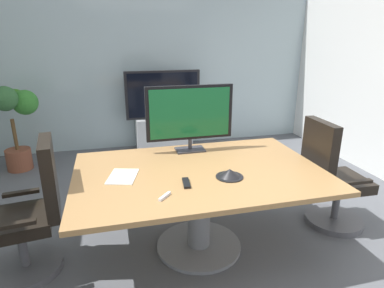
# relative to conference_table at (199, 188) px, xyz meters

# --- Properties ---
(ground_plane) EXTENTS (7.30, 7.30, 0.00)m
(ground_plane) POSITION_rel_conference_table_xyz_m (0.08, -0.07, -0.59)
(ground_plane) COLOR #515459
(wall_back_glass_partition) EXTENTS (5.45, 0.10, 2.67)m
(wall_back_glass_partition) POSITION_rel_conference_table_xyz_m (0.08, 3.08, 0.75)
(wall_back_glass_partition) COLOR #9EB2B7
(wall_back_glass_partition) RESTS_ON ground
(conference_table) EXTENTS (2.05, 1.35, 0.76)m
(conference_table) POSITION_rel_conference_table_xyz_m (0.00, 0.00, 0.00)
(conference_table) COLOR olive
(conference_table) RESTS_ON ground
(office_chair_left) EXTENTS (0.62, 0.60, 1.09)m
(office_chair_left) POSITION_rel_conference_table_xyz_m (-1.35, 0.05, -0.13)
(office_chair_left) COLOR #4C4C51
(office_chair_left) RESTS_ON ground
(office_chair_right) EXTENTS (0.60, 0.58, 1.09)m
(office_chair_right) POSITION_rel_conference_table_xyz_m (1.35, 0.05, -0.13)
(office_chair_right) COLOR #4C4C51
(office_chair_right) RESTS_ON ground
(tv_monitor) EXTENTS (0.84, 0.18, 0.64)m
(tv_monitor) POSITION_rel_conference_table_xyz_m (0.04, 0.51, 0.53)
(tv_monitor) COLOR #333338
(tv_monitor) RESTS_ON conference_table
(wall_display_unit) EXTENTS (1.20, 0.36, 1.31)m
(wall_display_unit) POSITION_rel_conference_table_xyz_m (0.14, 2.72, -0.15)
(wall_display_unit) COLOR #B7BABC
(wall_display_unit) RESTS_ON ground
(potted_plant) EXTENTS (0.64, 0.71, 1.22)m
(potted_plant) POSITION_rel_conference_table_xyz_m (-1.95, 2.32, 0.19)
(potted_plant) COLOR brown
(potted_plant) RESTS_ON ground
(conference_phone) EXTENTS (0.22, 0.22, 0.07)m
(conference_phone) POSITION_rel_conference_table_xyz_m (0.20, -0.20, 0.20)
(conference_phone) COLOR black
(conference_phone) RESTS_ON conference_table
(remote_control) EXTENTS (0.07, 0.17, 0.02)m
(remote_control) POSITION_rel_conference_table_xyz_m (-0.17, -0.23, 0.18)
(remote_control) COLOR black
(remote_control) RESTS_ON conference_table
(whiteboard_marker) EXTENTS (0.10, 0.11, 0.02)m
(whiteboard_marker) POSITION_rel_conference_table_xyz_m (-0.36, -0.41, 0.18)
(whiteboard_marker) COLOR silver
(whiteboard_marker) RESTS_ON conference_table
(paper_notepad) EXTENTS (0.28, 0.35, 0.01)m
(paper_notepad) POSITION_rel_conference_table_xyz_m (-0.63, 0.02, 0.17)
(paper_notepad) COLOR white
(paper_notepad) RESTS_ON conference_table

